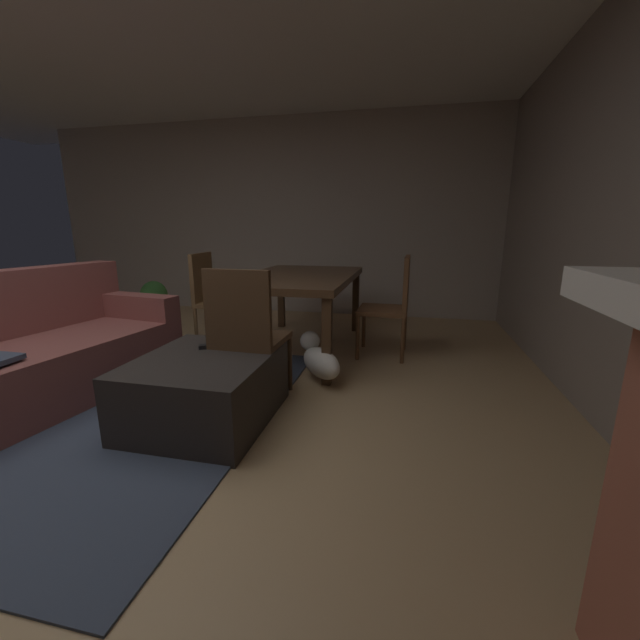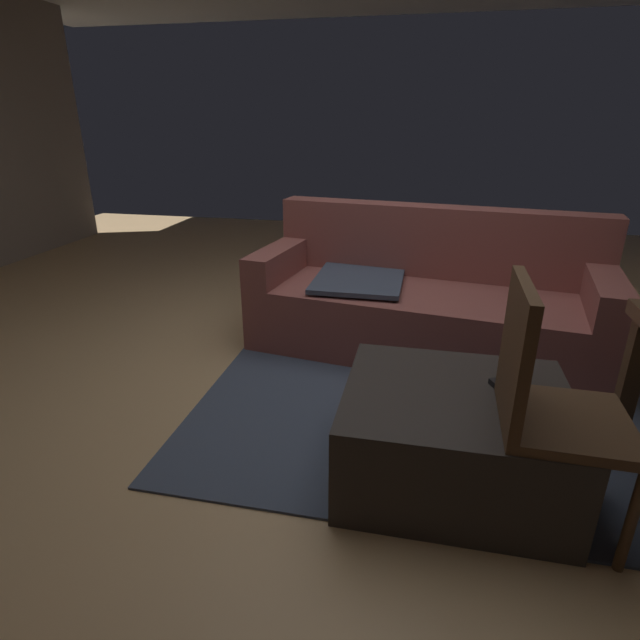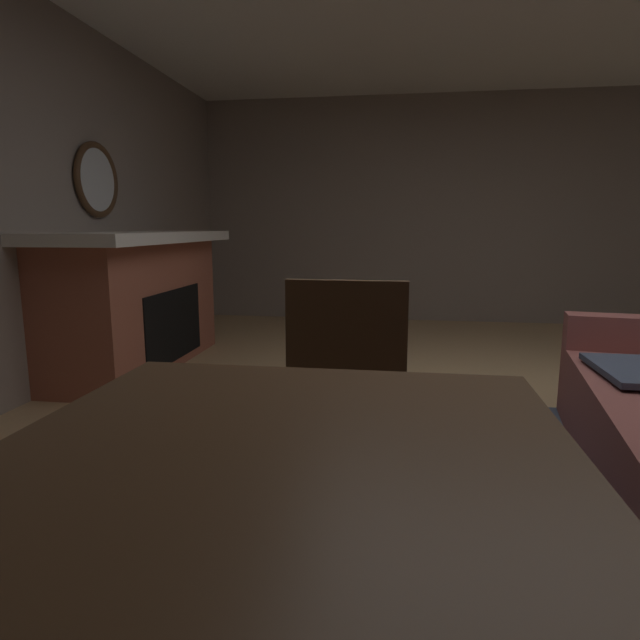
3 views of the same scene
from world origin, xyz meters
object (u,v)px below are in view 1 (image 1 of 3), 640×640
at_px(couch, 6,364).
at_px(potted_plant, 154,298).
at_px(tv_remote, 212,346).
at_px(dining_chair_west, 246,330).
at_px(small_dog, 319,359).
at_px(dining_chair_south, 393,301).
at_px(dining_chair_north, 213,294).
at_px(ottoman_coffee_table, 206,389).
at_px(dining_table, 298,282).

bearing_deg(couch, potted_plant, 13.97).
bearing_deg(tv_remote, potted_plant, 17.65).
bearing_deg(dining_chair_west, small_dog, -36.57).
xyz_separation_m(dining_chair_south, potted_plant, (0.70, 3.00, -0.21)).
bearing_deg(couch, dining_chair_north, -19.63).
bearing_deg(dining_chair_south, ottoman_coffee_table, 145.22).
relative_size(dining_chair_south, small_dog, 1.80).
distance_m(tv_remote, potted_plant, 2.79).
xyz_separation_m(tv_remote, dining_table, (1.36, -0.21, 0.25)).
relative_size(dining_table, dining_chair_south, 1.89).
bearing_deg(dining_chair_south, potted_plant, 76.86).
bearing_deg(dining_chair_north, ottoman_coffee_table, -154.25).
bearing_deg(dining_chair_north, potted_plant, 59.46).
bearing_deg(dining_chair_south, couch, 125.01).
distance_m(tv_remote, dining_chair_south, 1.75).
bearing_deg(ottoman_coffee_table, potted_plant, 40.83).
bearing_deg(dining_chair_west, couch, 105.50).
bearing_deg(dining_chair_north, dining_chair_south, -89.88).
relative_size(tv_remote, dining_table, 0.09).
relative_size(tv_remote, potted_plant, 0.31).
bearing_deg(dining_table, dining_chair_west, 179.91).
height_order(dining_chair_north, potted_plant, dining_chair_north).
relative_size(couch, potted_plant, 4.33).
distance_m(potted_plant, small_dog, 2.87).
xyz_separation_m(dining_table, dining_chair_west, (-1.27, 0.00, -0.15)).
height_order(potted_plant, small_dog, potted_plant).
xyz_separation_m(ottoman_coffee_table, dining_table, (1.54, -0.16, 0.46)).
bearing_deg(dining_chair_north, couch, 160.37).
height_order(dining_chair_south, dining_chair_north, same).
height_order(dining_table, dining_chair_west, dining_chair_west).
xyz_separation_m(tv_remote, small_dog, (0.60, -0.58, -0.25)).
distance_m(couch, dining_table, 2.28).
distance_m(ottoman_coffee_table, dining_chair_north, 1.73).
xyz_separation_m(dining_chair_south, dining_chair_west, (-1.27, 0.90, 0.00)).
xyz_separation_m(dining_chair_west, potted_plant, (1.97, 2.09, -0.21)).
bearing_deg(small_dog, dining_table, 26.40).
height_order(dining_chair_south, dining_chair_west, same).
xyz_separation_m(ottoman_coffee_table, dining_chair_south, (1.53, -1.07, 0.32)).
bearing_deg(dining_chair_north, dining_table, -89.60).
relative_size(ottoman_coffee_table, dining_chair_west, 0.97).
xyz_separation_m(dining_table, dining_chair_south, (-0.00, -0.90, -0.15)).
bearing_deg(dining_chair_west, dining_chair_north, 35.45).
height_order(dining_chair_south, potted_plant, dining_chair_south).
xyz_separation_m(ottoman_coffee_table, potted_plant, (2.23, 1.93, 0.11)).
bearing_deg(ottoman_coffee_table, dining_chair_west, -31.22).
relative_size(couch, tv_remote, 14.19).
bearing_deg(small_dog, dining_chair_north, 59.51).
height_order(couch, dining_chair_north, dining_chair_north).
bearing_deg(potted_plant, ottoman_coffee_table, -139.17).
height_order(ottoman_coffee_table, dining_chair_west, dining_chair_west).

